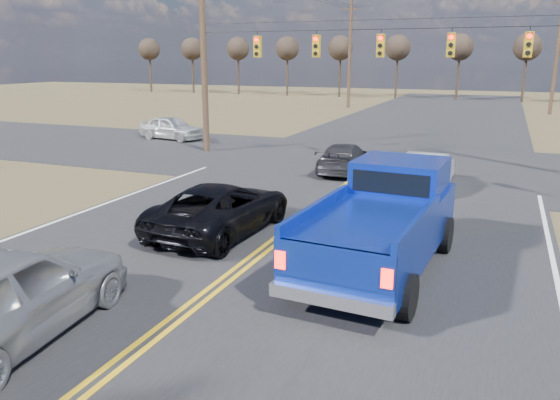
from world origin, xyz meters
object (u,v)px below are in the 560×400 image
at_px(cross_car_west, 171,128).
at_px(black_suv, 221,208).
at_px(pickup_truck, 383,222).
at_px(dgrey_car_queue, 344,158).
at_px(white_car_queue, 427,170).
at_px(silver_suv, 4,295).

bearing_deg(cross_car_west, black_suv, -133.95).
bearing_deg(cross_car_west, pickup_truck, -125.96).
distance_m(pickup_truck, dgrey_car_queue, 11.12).
bearing_deg(black_suv, dgrey_car_queue, -92.80).
relative_size(white_car_queue, cross_car_west, 1.01).
distance_m(black_suv, dgrey_car_queue, 9.42).
bearing_deg(pickup_truck, dgrey_car_queue, 113.99).
xyz_separation_m(pickup_truck, white_car_queue, (-0.14, 8.81, -0.46)).
bearing_deg(cross_car_west, white_car_queue, -105.25).
xyz_separation_m(white_car_queue, dgrey_car_queue, (-3.68, 1.62, -0.07)).
height_order(pickup_truck, dgrey_car_queue, pickup_truck).
bearing_deg(cross_car_west, silver_suv, -144.82).
height_order(black_suv, dgrey_car_queue, black_suv).
distance_m(silver_suv, black_suv, 6.87).
height_order(white_car_queue, cross_car_west, cross_car_west).
bearing_deg(silver_suv, white_car_queue, -115.50).
height_order(pickup_truck, black_suv, pickup_truck).
height_order(silver_suv, white_car_queue, silver_suv).
distance_m(pickup_truck, black_suv, 4.90).
relative_size(silver_suv, black_suv, 1.00).
distance_m(pickup_truck, silver_suv, 7.84).
height_order(pickup_truck, cross_car_west, pickup_truck).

